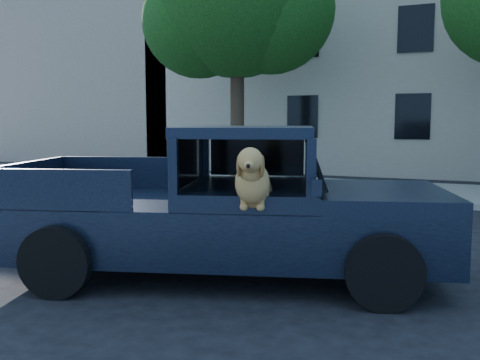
{
  "coord_description": "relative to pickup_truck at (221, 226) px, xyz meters",
  "views": [
    {
      "loc": [
        2.91,
        -6.18,
        2.1
      ],
      "look_at": [
        0.33,
        -0.19,
        1.36
      ],
      "focal_mm": 40.0,
      "sensor_mm": 36.0,
      "label": 1
    }
  ],
  "objects": [
    {
      "name": "ground",
      "position": [
        0.1,
        -0.16,
        -0.68
      ],
      "size": [
        120.0,
        120.0,
        0.0
      ],
      "primitive_type": "plane",
      "color": "black",
      "rests_on": "ground"
    },
    {
      "name": "far_sidewalk",
      "position": [
        0.1,
        9.04,
        -0.6
      ],
      "size": [
        60.0,
        4.0,
        0.15
      ],
      "primitive_type": "cube",
      "color": "gray",
      "rests_on": "ground"
    },
    {
      "name": "building_left",
      "position": [
        -14.9,
        16.34,
        3.32
      ],
      "size": [
        12.0,
        6.0,
        8.0
      ],
      "primitive_type": "cube",
      "color": "tan",
      "rests_on": "ground"
    },
    {
      "name": "lane_stripes",
      "position": [
        2.1,
        3.24,
        -0.67
      ],
      "size": [
        21.6,
        0.14,
        0.01
      ],
      "primitive_type": null,
      "color": "silver",
      "rests_on": "ground"
    },
    {
      "name": "pickup_truck",
      "position": [
        0.0,
        0.0,
        0.0
      ],
      "size": [
        5.99,
        3.71,
        2.0
      ],
      "rotation": [
        0.0,
        0.0,
        0.29
      ],
      "color": "black",
      "rests_on": "ground"
    },
    {
      "name": "building_main",
      "position": [
        3.1,
        16.34,
        3.82
      ],
      "size": [
        26.0,
        6.0,
        9.0
      ],
      "primitive_type": "cube",
      "color": "#C0B59E",
      "rests_on": "ground"
    },
    {
      "name": "street_tree_left",
      "position": [
        -3.86,
        9.46,
        5.03
      ],
      "size": [
        6.0,
        5.2,
        8.6
      ],
      "color": "#332619",
      "rests_on": "ground"
    }
  ]
}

